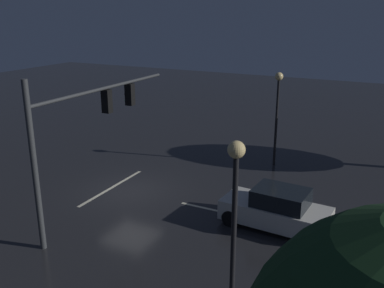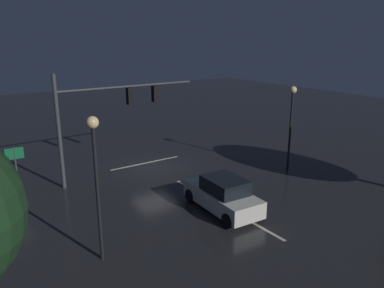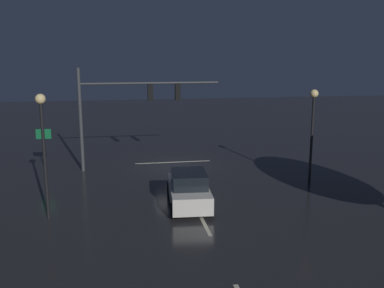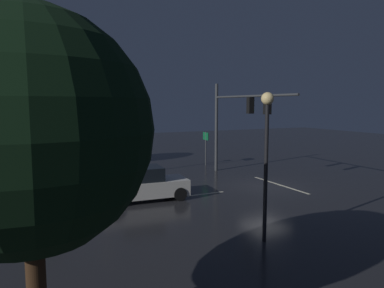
{
  "view_description": "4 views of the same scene",
  "coord_description": "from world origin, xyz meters",
  "px_view_note": "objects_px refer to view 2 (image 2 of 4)",
  "views": [
    {
      "loc": [
        15.8,
        11.44,
        8.5
      ],
      "look_at": [
        -0.75,
        3.04,
        2.65
      ],
      "focal_mm": 40.15,
      "sensor_mm": 36.0,
      "label": 1
    },
    {
      "loc": [
        11.1,
        20.26,
        8.13
      ],
      "look_at": [
        -1.11,
        2.77,
        2.04
      ],
      "focal_mm": 35.27,
      "sensor_mm": 36.0,
      "label": 2
    },
    {
      "loc": [
        3.5,
        27.33,
        7.3
      ],
      "look_at": [
        -0.64,
        2.79,
        2.03
      ],
      "focal_mm": 41.41,
      "sensor_mm": 36.0,
      "label": 3
    },
    {
      "loc": [
        -16.77,
        12.75,
        4.88
      ],
      "look_at": [
        0.8,
        4.43,
        2.67
      ],
      "focal_mm": 33.26,
      "sensor_mm": 36.0,
      "label": 4
    }
  ],
  "objects_px": {
    "street_lamp_left_kerb": "(292,113)",
    "street_lamp_right_kerb": "(96,164)",
    "traffic_signal_assembly": "(107,108)",
    "route_sign": "(15,161)",
    "car_approaching": "(223,195)"
  },
  "relations": [
    {
      "from": "street_lamp_left_kerb",
      "to": "street_lamp_right_kerb",
      "type": "xyz_separation_m",
      "value": [
        13.52,
        2.81,
        0.15
      ]
    },
    {
      "from": "street_lamp_right_kerb",
      "to": "traffic_signal_assembly",
      "type": "bearing_deg",
      "value": -115.59
    },
    {
      "from": "street_lamp_right_kerb",
      "to": "street_lamp_left_kerb",
      "type": "bearing_deg",
      "value": -168.25
    },
    {
      "from": "traffic_signal_assembly",
      "to": "route_sign",
      "type": "height_order",
      "value": "traffic_signal_assembly"
    },
    {
      "from": "car_approaching",
      "to": "street_lamp_left_kerb",
      "type": "bearing_deg",
      "value": -162.92
    },
    {
      "from": "car_approaching",
      "to": "street_lamp_left_kerb",
      "type": "relative_size",
      "value": 0.85
    },
    {
      "from": "car_approaching",
      "to": "street_lamp_left_kerb",
      "type": "distance_m",
      "value": 7.98
    },
    {
      "from": "car_approaching",
      "to": "route_sign",
      "type": "distance_m",
      "value": 10.87
    },
    {
      "from": "traffic_signal_assembly",
      "to": "route_sign",
      "type": "distance_m",
      "value": 5.6
    },
    {
      "from": "car_approaching",
      "to": "street_lamp_right_kerb",
      "type": "relative_size",
      "value": 0.81
    },
    {
      "from": "car_approaching",
      "to": "route_sign",
      "type": "bearing_deg",
      "value": -44.43
    },
    {
      "from": "traffic_signal_assembly",
      "to": "route_sign",
      "type": "relative_size",
      "value": 3.2
    },
    {
      "from": "route_sign",
      "to": "street_lamp_left_kerb",
      "type": "bearing_deg",
      "value": 160.08
    },
    {
      "from": "car_approaching",
      "to": "street_lamp_right_kerb",
      "type": "xyz_separation_m",
      "value": [
        6.4,
        0.62,
        3.03
      ]
    },
    {
      "from": "car_approaching",
      "to": "street_lamp_right_kerb",
      "type": "bearing_deg",
      "value": 5.57
    }
  ]
}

